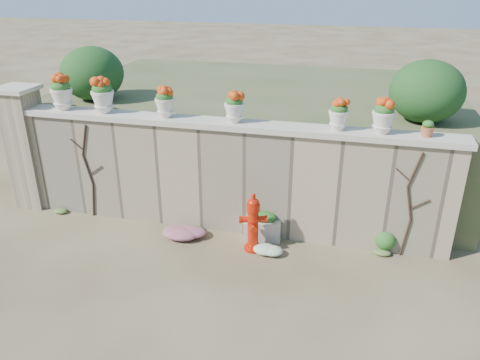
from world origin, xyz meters
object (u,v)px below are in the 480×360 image
(fire_hydrant, at_px, (253,222))
(terracotta_pot, at_px, (427,129))
(planter_box, at_px, (262,226))
(urn_pot_0, at_px, (61,93))

(fire_hydrant, distance_m, terracotta_pot, 3.20)
(fire_hydrant, xyz_separation_m, planter_box, (0.08, 0.42, -0.29))
(urn_pot_0, bearing_deg, terracotta_pot, -0.00)
(planter_box, xyz_separation_m, urn_pot_0, (-3.93, 0.25, 2.16))
(fire_hydrant, xyz_separation_m, terracotta_pot, (2.65, 0.67, 1.67))
(planter_box, bearing_deg, urn_pot_0, 167.03)
(fire_hydrant, bearing_deg, terracotta_pot, -2.95)
(planter_box, relative_size, terracotta_pot, 2.84)
(planter_box, height_order, urn_pot_0, urn_pot_0)
(planter_box, distance_m, urn_pot_0, 4.49)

